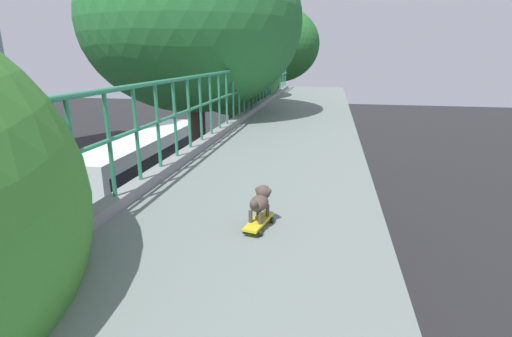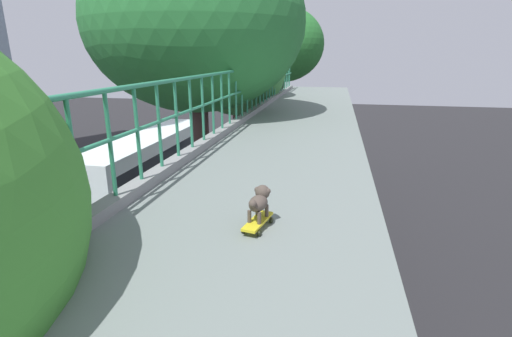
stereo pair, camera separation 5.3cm
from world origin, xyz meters
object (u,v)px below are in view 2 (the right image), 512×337
(toy_skateboard, at_px, (258,222))
(small_dog, at_px, (259,200))
(car_blue_fifth, at_px, (110,294))
(city_bus, at_px, (147,162))

(toy_skateboard, relative_size, small_dog, 1.32)
(car_blue_fifth, relative_size, toy_skateboard, 7.97)
(toy_skateboard, bearing_deg, city_bus, 121.60)
(car_blue_fifth, height_order, small_dog, small_dog)
(car_blue_fifth, bearing_deg, toy_skateboard, -44.07)
(city_bus, bearing_deg, toy_skateboard, -58.40)
(car_blue_fifth, distance_m, small_dog, 9.40)
(car_blue_fifth, relative_size, small_dog, 10.49)
(city_bus, bearing_deg, car_blue_fifth, -69.31)
(car_blue_fifth, distance_m, toy_skateboard, 9.32)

